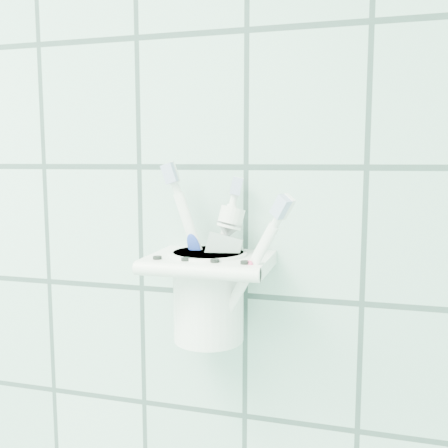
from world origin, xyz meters
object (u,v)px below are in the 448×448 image
(holder_bracket, at_px, (210,263))
(cup, at_px, (209,292))
(toothbrush_blue, at_px, (203,253))
(toothpaste_tube, at_px, (202,261))
(toothbrush_orange, at_px, (214,251))
(toothbrush_pink, at_px, (223,243))

(holder_bracket, bearing_deg, cup, 128.32)
(toothbrush_blue, height_order, toothpaste_tube, toothbrush_blue)
(holder_bracket, distance_m, toothpaste_tube, 0.01)
(holder_bracket, height_order, toothbrush_orange, toothbrush_orange)
(holder_bracket, xyz_separation_m, toothbrush_pink, (0.01, 0.02, 0.02))
(cup, distance_m, toothbrush_orange, 0.05)
(toothpaste_tube, bearing_deg, holder_bracket, 37.54)
(toothbrush_blue, relative_size, toothpaste_tube, 1.15)
(toothbrush_pink, distance_m, toothbrush_blue, 0.02)
(toothbrush_orange, bearing_deg, toothbrush_pink, 114.71)
(holder_bracket, bearing_deg, toothbrush_pink, 62.36)
(cup, bearing_deg, toothbrush_orange, -41.12)
(toothbrush_pink, xyz_separation_m, toothbrush_orange, (-0.00, -0.02, -0.01))
(toothbrush_pink, height_order, toothbrush_orange, toothbrush_pink)
(holder_bracket, relative_size, toothbrush_orange, 0.73)
(cup, distance_m, toothpaste_tube, 0.04)
(cup, bearing_deg, toothbrush_pink, 46.84)
(cup, relative_size, toothbrush_blue, 0.56)
(toothbrush_pink, distance_m, toothpaste_tube, 0.03)
(holder_bracket, bearing_deg, toothbrush_blue, 139.15)
(holder_bracket, relative_size, toothbrush_blue, 0.74)
(holder_bracket, xyz_separation_m, toothbrush_orange, (0.01, -0.00, 0.02))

